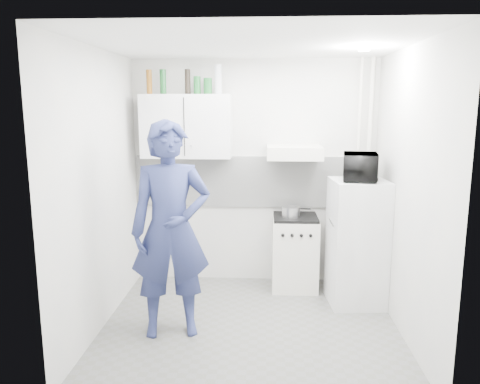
{
  "coord_description": "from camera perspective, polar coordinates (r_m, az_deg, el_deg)",
  "views": [
    {
      "loc": [
        0.13,
        -4.17,
        2.09
      ],
      "look_at": [
        -0.11,
        0.3,
        1.25
      ],
      "focal_mm": 35.0,
      "sensor_mm": 36.0,
      "label": 1
    }
  ],
  "objects": [
    {
      "name": "floor",
      "position": [
        4.66,
        1.21,
        -16.0
      ],
      "size": [
        2.8,
        2.8,
        0.0
      ],
      "primitive_type": "plane",
      "color": "#5B5B53",
      "rests_on": "ground"
    },
    {
      "name": "ceiling",
      "position": [
        4.2,
        1.35,
        17.61
      ],
      "size": [
        2.8,
        2.8,
        0.0
      ],
      "primitive_type": "plane",
      "color": "white",
      "rests_on": "wall_back"
    },
    {
      "name": "wall_back",
      "position": [
        5.48,
        1.69,
        2.32
      ],
      "size": [
        2.8,
        0.0,
        2.8
      ],
      "primitive_type": "plane",
      "rotation": [
        1.57,
        0.0,
        0.0
      ],
      "color": "silver",
      "rests_on": "floor"
    },
    {
      "name": "wall_left",
      "position": [
        4.51,
        -16.8,
        0.09
      ],
      "size": [
        0.0,
        2.6,
        2.6
      ],
      "primitive_type": "plane",
      "rotation": [
        1.57,
        0.0,
        1.57
      ],
      "color": "silver",
      "rests_on": "floor"
    },
    {
      "name": "wall_right",
      "position": [
        4.43,
        19.7,
        -0.27
      ],
      "size": [
        0.0,
        2.6,
        2.6
      ],
      "primitive_type": "plane",
      "rotation": [
        1.57,
        0.0,
        -1.57
      ],
      "color": "silver",
      "rests_on": "floor"
    },
    {
      "name": "person",
      "position": [
        4.25,
        -8.43,
        -4.59
      ],
      "size": [
        0.8,
        0.61,
        1.96
      ],
      "primitive_type": "imported",
      "rotation": [
        0.0,
        0.0,
        0.22
      ],
      "color": "navy",
      "rests_on": "floor"
    },
    {
      "name": "stove",
      "position": [
        5.44,
        6.68,
        -7.43
      ],
      "size": [
        0.51,
        0.51,
        0.82
      ],
      "primitive_type": "cube",
      "color": "silver",
      "rests_on": "floor"
    },
    {
      "name": "fridge",
      "position": [
        5.08,
        14.04,
        -6.0
      ],
      "size": [
        0.6,
        0.6,
        1.33
      ],
      "primitive_type": "cube",
      "rotation": [
        0.0,
        0.0,
        0.09
      ],
      "color": "white",
      "rests_on": "floor"
    },
    {
      "name": "stove_top",
      "position": [
        5.33,
        6.78,
        -3.08
      ],
      "size": [
        0.49,
        0.49,
        0.03
      ],
      "primitive_type": "cube",
      "color": "black",
      "rests_on": "stove"
    },
    {
      "name": "saucepan",
      "position": [
        5.28,
        6.23,
        -2.38
      ],
      "size": [
        0.2,
        0.2,
        0.11
      ],
      "primitive_type": "cylinder",
      "color": "silver",
      "rests_on": "stove_top"
    },
    {
      "name": "microwave",
      "position": [
        4.92,
        14.46,
        2.99
      ],
      "size": [
        0.54,
        0.41,
        0.27
      ],
      "primitive_type": "imported",
      "rotation": [
        0.0,
        0.0,
        1.42
      ],
      "color": "black",
      "rests_on": "fridge"
    },
    {
      "name": "bottle_a",
      "position": [
        5.41,
        -11.01,
        13.02
      ],
      "size": [
        0.06,
        0.06,
        0.27
      ],
      "primitive_type": "cylinder",
      "color": "brown",
      "rests_on": "upper_cabinet"
    },
    {
      "name": "bottle_b",
      "position": [
        5.37,
        -9.37,
        13.1
      ],
      "size": [
        0.07,
        0.07,
        0.27
      ],
      "primitive_type": "cylinder",
      "color": "#144C1E",
      "rests_on": "upper_cabinet"
    },
    {
      "name": "bottle_d",
      "position": [
        5.32,
        -6.4,
        13.2
      ],
      "size": [
        0.06,
        0.06,
        0.27
      ],
      "primitive_type": "cylinder",
      "color": "black",
      "rests_on": "upper_cabinet"
    },
    {
      "name": "canister_a",
      "position": [
        5.3,
        -5.25,
        12.82
      ],
      "size": [
        0.08,
        0.08,
        0.19
      ],
      "primitive_type": "cylinder",
      "color": "#144C1E",
      "rests_on": "upper_cabinet"
    },
    {
      "name": "canister_b",
      "position": [
        5.29,
        -3.95,
        12.75
      ],
      "size": [
        0.09,
        0.09,
        0.18
      ],
      "primitive_type": "cylinder",
      "color": "#144C1E",
      "rests_on": "upper_cabinet"
    },
    {
      "name": "bottle_e",
      "position": [
        5.28,
        -2.66,
        13.54
      ],
      "size": [
        0.08,
        0.08,
        0.32
      ],
      "primitive_type": "cylinder",
      "color": "#B2B7BC",
      "rests_on": "upper_cabinet"
    },
    {
      "name": "upper_cabinet",
      "position": [
        5.32,
        -6.5,
        7.97
      ],
      "size": [
        1.0,
        0.35,
        0.7
      ],
      "primitive_type": "cube",
      "color": "white",
      "rests_on": "wall_back"
    },
    {
      "name": "range_hood",
      "position": [
        5.2,
        6.62,
        4.82
      ],
      "size": [
        0.6,
        0.5,
        0.14
      ],
      "primitive_type": "cube",
      "color": "silver",
      "rests_on": "wall_back"
    },
    {
      "name": "backsplash",
      "position": [
        5.48,
        1.68,
        1.27
      ],
      "size": [
        2.74,
        0.03,
        0.6
      ],
      "primitive_type": "cube",
      "color": "white",
      "rests_on": "wall_back"
    },
    {
      "name": "pipe_a",
      "position": [
        5.52,
        15.3,
        2.02
      ],
      "size": [
        0.05,
        0.05,
        2.6
      ],
      "primitive_type": "cylinder",
      "color": "silver",
      "rests_on": "floor"
    },
    {
      "name": "pipe_b",
      "position": [
        5.5,
        14.07,
        2.04
      ],
      "size": [
        0.04,
        0.04,
        2.6
      ],
      "primitive_type": "cylinder",
      "color": "silver",
      "rests_on": "floor"
    },
    {
      "name": "ceiling_spot_fixture",
      "position": [
        4.48,
        14.89,
        16.44
      ],
      "size": [
        0.1,
        0.1,
        0.02
      ],
      "primitive_type": "cylinder",
      "color": "white",
      "rests_on": "ceiling"
    }
  ]
}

